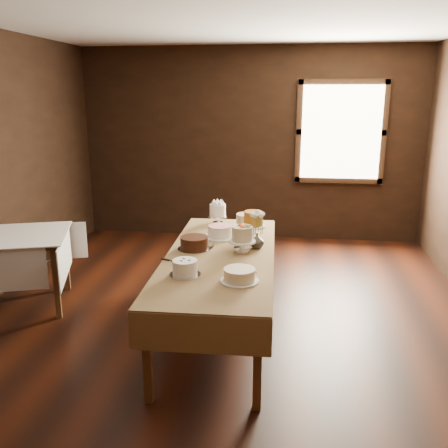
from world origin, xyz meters
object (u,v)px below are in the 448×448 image
cake_speckled (247,221)px  cake_server_c (215,244)px  cake_swirl (185,268)px  cake_server_e (177,262)px  display_table (220,260)px  cake_server_b (252,270)px  side_table (21,243)px  cake_cream (239,276)px  cake_caramel (253,226)px  cake_chocolate (194,244)px  cake_flowers (242,240)px  cake_lattice (220,232)px  flower_vase (257,241)px  cake_meringue (218,214)px  cake_server_d (249,245)px

cake_speckled → cake_server_c: size_ratio=1.34×
cake_swirl → cake_server_e: (-0.13, 0.28, -0.06)m
display_table → cake_server_b: cake_server_b is taller
side_table → cake_cream: 2.48m
cake_caramel → cake_chocolate: 0.68m
side_table → cake_chocolate: size_ratio=3.45×
cake_chocolate → cake_flowers: (0.44, -0.01, 0.05)m
cake_chocolate → cake_server_e: cake_chocolate is taller
cake_chocolate → cake_speckled: bearing=64.6°
cake_swirl → cake_lattice: bearing=83.1°
cake_flowers → flower_vase: 0.19m
cake_cream → cake_server_e: 0.67m
side_table → flower_vase: (2.38, -0.05, 0.14)m
cake_server_c → side_table: bearing=95.1°
cake_server_c → cake_cream: bearing=-154.7°
cake_lattice → cake_server_e: bearing=-108.5°
cake_lattice → cake_server_b: 0.95m
cake_server_b → cake_server_c: same height
cake_lattice → cake_caramel: (0.32, 0.05, 0.07)m
cake_meringue → flower_vase: 0.94m
cake_swirl → cake_server_d: (0.44, 0.84, -0.06)m
cake_cream → cake_server_c: size_ratio=1.30×
cake_lattice → cake_cream: (0.31, -1.12, -0.00)m
cake_meringue → cake_server_b: (0.49, -1.40, -0.10)m
cake_speckled → flower_vase: flower_vase is taller
cake_server_b → cake_server_e: size_ratio=1.00×
cake_speckled → cake_chocolate: (-0.41, -0.86, -0.01)m
cake_meringue → cake_server_e: cake_meringue is taller
cake_caramel → cake_server_b: 0.93m
cake_chocolate → cake_server_c: cake_chocolate is taller
cake_meringue → cake_chocolate: 0.93m
cake_caramel → flower_vase: cake_caramel is taller
display_table → cake_server_e: cake_server_e is taller
display_table → cake_speckled: size_ratio=7.63×
cake_speckled → cake_flowers: cake_flowers is taller
cake_swirl → cake_server_d: bearing=62.7°
display_table → cake_lattice: (-0.07, 0.49, 0.11)m
cake_server_d → cake_server_e: (-0.56, -0.56, 0.00)m
cake_server_c → flower_vase: bearing=-93.1°
side_table → cake_swirl: size_ratio=4.65×
cake_server_d → cake_server_e: same height
side_table → cake_swirl: bearing=-23.7°
cake_server_c → cake_chocolate: bearing=144.0°
cake_server_e → cake_server_b: bearing=11.1°
cake_lattice → cake_server_b: cake_lattice is taller
cake_cream → side_table: bearing=158.9°
cake_meringue → cake_speckled: 0.34m
side_table → cake_server_d: (2.31, 0.02, 0.08)m
cake_meringue → flower_vase: size_ratio=1.78×
cake_swirl → cake_flowers: bearing=58.8°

